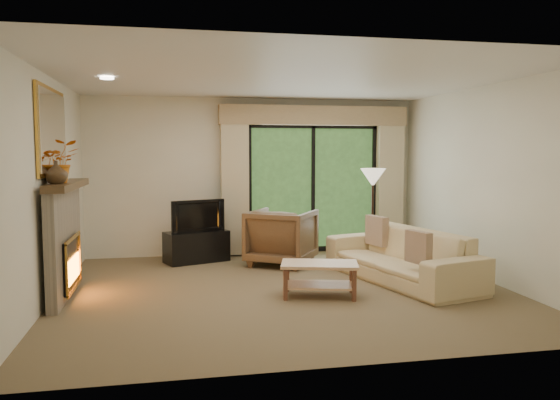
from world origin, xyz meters
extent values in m
plane|color=#786546|center=(0.00, 0.00, 0.00)|extent=(5.50, 5.50, 0.00)
plane|color=silver|center=(0.00, 0.00, 2.60)|extent=(5.50, 5.50, 0.00)
plane|color=#EFE5CD|center=(0.00, 2.50, 1.30)|extent=(5.00, 0.00, 5.00)
plane|color=#EFE5CD|center=(0.00, -2.50, 1.30)|extent=(5.00, 0.00, 5.00)
plane|color=#EFE5CD|center=(-2.75, 0.00, 1.30)|extent=(0.00, 5.00, 5.00)
plane|color=#EFE5CD|center=(2.75, 0.00, 1.30)|extent=(0.00, 5.00, 5.00)
cube|color=beige|center=(-0.35, 2.34, 1.20)|extent=(0.45, 0.18, 2.35)
cube|color=beige|center=(2.35, 2.34, 1.20)|extent=(0.45, 0.18, 2.35)
cube|color=tan|center=(1.00, 2.36, 2.32)|extent=(3.20, 0.24, 0.32)
cube|color=black|center=(-1.00, 1.95, 0.24)|extent=(1.05, 0.74, 0.48)
imported|color=black|center=(-1.00, 1.95, 0.73)|extent=(0.85, 0.41, 0.50)
imported|color=brown|center=(0.26, 1.50, 0.43)|extent=(1.27, 1.27, 0.85)
imported|color=beige|center=(1.61, 0.13, 0.34)|extent=(1.48, 2.51, 0.69)
cube|color=brown|center=(1.53, -0.54, 0.58)|extent=(0.20, 0.40, 0.39)
cube|color=brown|center=(1.53, 0.81, 0.58)|extent=(0.21, 0.44, 0.42)
imported|color=#493520|center=(-2.61, -0.21, 1.50)|extent=(0.26, 0.26, 0.25)
imported|color=orange|center=(-2.61, -0.05, 1.61)|extent=(0.52, 0.48, 0.48)
camera|label=1|loc=(-1.37, -6.56, 1.73)|focal=35.00mm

